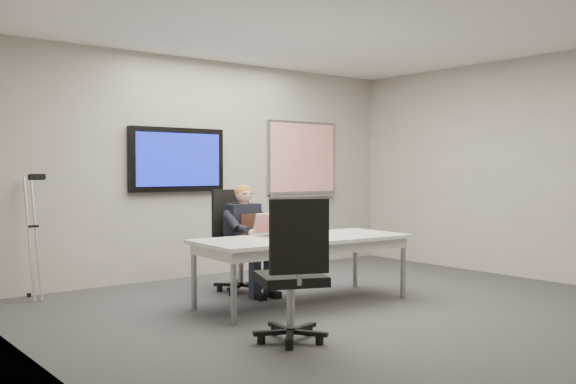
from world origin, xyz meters
TOP-DOWN VIEW (x-y plane):
  - floor at (0.00, 0.00)m, footprint 6.00×6.00m
  - ceiling at (0.00, 0.00)m, footprint 6.00×6.00m
  - wall_back at (0.00, 3.00)m, footprint 6.00×0.02m
  - wall_left at (-3.00, 0.00)m, footprint 0.02×6.00m
  - wall_right at (3.00, 0.00)m, footprint 0.02×6.00m
  - conference_table at (-0.22, 0.82)m, footprint 2.28×1.07m
  - tv_display at (-0.50, 2.95)m, footprint 1.30×0.09m
  - whiteboard at (1.55, 2.97)m, footprint 1.25×0.08m
  - office_chair_far at (-0.36, 1.79)m, footprint 0.59×0.59m
  - office_chair_near at (-1.25, -0.28)m, footprint 0.72×0.72m
  - seated_person at (-0.37, 1.55)m, footprint 0.38×0.65m
  - crutch at (-2.33, 2.76)m, footprint 0.19×0.73m
  - laptop at (-0.44, 1.04)m, footprint 0.35×0.33m
  - name_tent at (-0.17, 0.65)m, footprint 0.25×0.16m
  - pen at (-0.35, 0.48)m, footprint 0.05×0.13m

SIDE VIEW (x-z plane):
  - floor at x=0.00m, z-range -0.01..0.01m
  - office_chair_far at x=-0.36m, z-range -0.22..0.93m
  - office_chair_near at x=-1.25m, z-range -0.22..0.94m
  - seated_person at x=-0.37m, z-range -0.12..1.09m
  - conference_table at x=-0.22m, z-range 0.26..0.95m
  - crutch at x=-2.33m, z-range -0.03..1.39m
  - pen at x=-0.35m, z-range 0.69..0.70m
  - name_tent at x=-0.17m, z-range 0.69..0.79m
  - laptop at x=-0.44m, z-range 0.63..0.87m
  - wall_back at x=0.00m, z-range 0.00..2.80m
  - wall_left at x=-3.00m, z-range 0.00..2.80m
  - wall_right at x=3.00m, z-range 0.00..2.80m
  - tv_display at x=-0.50m, z-range 1.10..1.90m
  - whiteboard at x=1.55m, z-range 0.98..2.08m
  - ceiling at x=0.00m, z-range 2.79..2.81m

